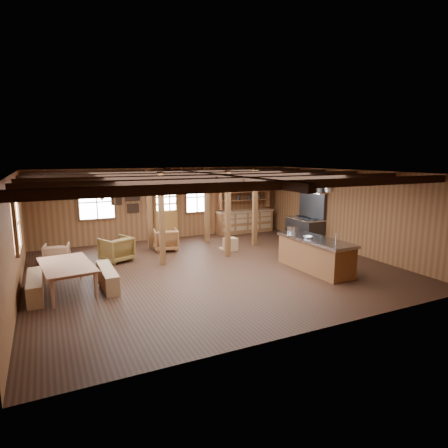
# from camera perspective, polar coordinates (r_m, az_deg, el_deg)

# --- Properties ---
(room) EXTENTS (10.04, 9.04, 2.84)m
(room) POSITION_cam_1_polar(r_m,az_deg,el_deg) (10.76, -1.85, 0.43)
(room) COLOR black
(room) RESTS_ON ground
(ceiling_joists) EXTENTS (9.80, 8.82, 0.18)m
(ceiling_joists) POSITION_cam_1_polar(r_m,az_deg,el_deg) (10.77, -2.27, 7.29)
(ceiling_joists) COLOR black
(ceiling_joists) RESTS_ON ceiling
(timber_posts) EXTENTS (3.95, 2.35, 2.80)m
(timber_posts) POSITION_cam_1_polar(r_m,az_deg,el_deg) (12.85, -3.49, 2.03)
(timber_posts) COLOR #4C3115
(timber_posts) RESTS_ON floor
(back_door) EXTENTS (1.02, 0.08, 2.15)m
(back_door) POSITION_cam_1_polar(r_m,az_deg,el_deg) (14.97, -8.76, 1.10)
(back_door) COLOR brown
(back_door) RESTS_ON floor
(window_back_left) EXTENTS (1.32, 0.06, 1.32)m
(window_back_left) POSITION_cam_1_polar(r_m,az_deg,el_deg) (14.35, -18.83, 3.17)
(window_back_left) COLOR white
(window_back_left) RESTS_ON wall_back
(window_back_right) EXTENTS (1.02, 0.06, 1.32)m
(window_back_right) POSITION_cam_1_polar(r_m,az_deg,el_deg) (15.30, -4.17, 4.11)
(window_back_right) COLOR white
(window_back_right) RESTS_ON wall_back
(window_left) EXTENTS (0.14, 1.24, 1.32)m
(window_left) POSITION_cam_1_polar(r_m,az_deg,el_deg) (10.35, -29.10, -0.16)
(window_left) COLOR white
(window_left) RESTS_ON wall_back
(notice_boards) EXTENTS (1.08, 0.03, 0.90)m
(notice_boards) POSITION_cam_1_polar(r_m,az_deg,el_deg) (14.51, -14.52, 3.63)
(notice_boards) COLOR silver
(notice_boards) RESTS_ON wall_back
(back_counter) EXTENTS (2.55, 0.60, 2.45)m
(back_counter) POSITION_cam_1_polar(r_m,az_deg,el_deg) (16.10, 3.18, 0.84)
(back_counter) COLOR brown
(back_counter) RESTS_ON floor
(pendant_lamps) EXTENTS (1.86, 2.36, 0.66)m
(pendant_lamps) POSITION_cam_1_polar(r_m,az_deg,el_deg) (10.93, -14.94, 4.74)
(pendant_lamps) COLOR #2F2F31
(pendant_lamps) RESTS_ON ceiling
(pot_rack) EXTENTS (0.41, 3.00, 0.45)m
(pot_rack) POSITION_cam_1_polar(r_m,az_deg,el_deg) (12.64, 11.99, 5.70)
(pot_rack) COLOR #2F2F31
(pot_rack) RESTS_ON ceiling
(kitchen_island) EXTENTS (0.96, 2.53, 1.20)m
(kitchen_island) POSITION_cam_1_polar(r_m,az_deg,el_deg) (11.07, 13.69, -4.47)
(kitchen_island) COLOR brown
(kitchen_island) RESTS_ON floor
(step_stool) EXTENTS (0.52, 0.38, 0.45)m
(step_stool) POSITION_cam_1_polar(r_m,az_deg,el_deg) (13.01, 0.97, -3.12)
(step_stool) COLOR olive
(step_stool) RESTS_ON floor
(commercial_range) EXTENTS (0.80, 1.56, 1.93)m
(commercial_range) POSITION_cam_1_polar(r_m,az_deg,el_deg) (14.65, 12.37, -0.23)
(commercial_range) COLOR #2F2F31
(commercial_range) RESTS_ON floor
(dining_table) EXTENTS (1.32, 2.10, 0.70)m
(dining_table) POSITION_cam_1_polar(r_m,az_deg,el_deg) (9.87, -22.50, -7.56)
(dining_table) COLOR #986245
(dining_table) RESTS_ON floor
(bench_wall) EXTENTS (0.33, 1.76, 0.48)m
(bench_wall) POSITION_cam_1_polar(r_m,az_deg,el_deg) (9.90, -26.83, -8.50)
(bench_wall) COLOR olive
(bench_wall) RESTS_ON floor
(bench_aisle) EXTENTS (0.32, 1.71, 0.47)m
(bench_aisle) POSITION_cam_1_polar(r_m,az_deg,el_deg) (9.98, -17.33, -7.73)
(bench_aisle) COLOR olive
(bench_aisle) RESTS_ON floor
(armchair_a) EXTENTS (1.11, 1.12, 0.78)m
(armchair_a) POSITION_cam_1_polar(r_m,az_deg,el_deg) (12.15, -16.06, -3.70)
(armchair_a) COLOR brown
(armchair_a) RESTS_ON floor
(armchair_b) EXTENTS (0.95, 0.96, 0.75)m
(armchair_b) POSITION_cam_1_polar(r_m,az_deg,el_deg) (13.17, -8.86, -2.39)
(armchair_b) COLOR brown
(armchair_b) RESTS_ON floor
(armchair_c) EXTENTS (0.80, 0.82, 0.66)m
(armchair_c) POSITION_cam_1_polar(r_m,az_deg,el_deg) (12.35, -24.13, -4.28)
(armchair_c) COLOR #8D5F40
(armchair_c) RESTS_ON floor
(counter_pot) EXTENTS (0.32, 0.32, 0.19)m
(counter_pot) POSITION_cam_1_polar(r_m,az_deg,el_deg) (11.58, 10.38, -0.87)
(counter_pot) COLOR #B6B8BE
(counter_pot) RESTS_ON kitchen_island
(bowl) EXTENTS (0.33, 0.33, 0.06)m
(bowl) POSITION_cam_1_polar(r_m,az_deg,el_deg) (10.90, 12.68, -1.98)
(bowl) COLOR silver
(bowl) RESTS_ON kitchen_island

